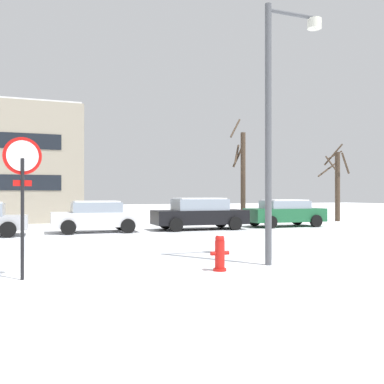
{
  "coord_description": "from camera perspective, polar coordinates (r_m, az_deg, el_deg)",
  "views": [
    {
      "loc": [
        -0.8,
        -11.1,
        1.74
      ],
      "look_at": [
        5.65,
        5.41,
        1.81
      ],
      "focal_mm": 41.57,
      "sensor_mm": 36.0,
      "label": 1
    }
  ],
  "objects": [
    {
      "name": "ground_plane",
      "position": [
        11.27,
        -17.24,
        -9.11
      ],
      "size": [
        120.0,
        120.0,
        0.0
      ],
      "primitive_type": "plane",
      "color": "white"
    },
    {
      "name": "road_surface",
      "position": [
        14.66,
        -18.21,
        -7.03
      ],
      "size": [
        80.0,
        8.87,
        0.0
      ],
      "color": "silver",
      "rests_on": "ground"
    },
    {
      "name": "stop_sign",
      "position": [
        9.58,
        -20.92,
        1.48
      ],
      "size": [
        0.75,
        0.15,
        2.89
      ],
      "color": "black",
      "rests_on": "ground"
    },
    {
      "name": "fire_hydrant",
      "position": [
        10.13,
        3.58,
        -7.67
      ],
      "size": [
        0.44,
        0.3,
        0.86
      ],
      "color": "red",
      "rests_on": "ground"
    },
    {
      "name": "street_lamp",
      "position": [
        11.34,
        10.88,
        10.46
      ],
      "size": [
        1.62,
        0.36,
        6.4
      ],
      "color": "#4C4F54",
      "rests_on": "ground"
    },
    {
      "name": "parked_car_white",
      "position": [
        20.5,
        -12.19,
        -3.06
      ],
      "size": [
        3.98,
        2.11,
        1.42
      ],
      "color": "white",
      "rests_on": "ground"
    },
    {
      "name": "parked_car_black",
      "position": [
        21.63,
        1.0,
        -2.78
      ],
      "size": [
        4.62,
        2.15,
        1.54
      ],
      "color": "black",
      "rests_on": "ground"
    },
    {
      "name": "parked_car_green",
      "position": [
        24.1,
        11.81,
        -2.61
      ],
      "size": [
        4.16,
        2.15,
        1.43
      ],
      "color": "#1E6038",
      "rests_on": "ground"
    },
    {
      "name": "tree_far_right",
      "position": [
        29.66,
        18.12,
        1.17
      ],
      "size": [
        1.8,
        1.81,
        5.0
      ],
      "color": "#423326",
      "rests_on": "ground"
    },
    {
      "name": "tree_far_mid",
      "position": [
        25.72,
        6.48,
        2.25
      ],
      "size": [
        1.13,
        0.92,
        6.17
      ],
      "color": "#423326",
      "rests_on": "ground"
    }
  ]
}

